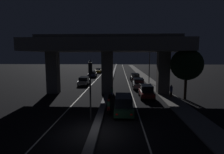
# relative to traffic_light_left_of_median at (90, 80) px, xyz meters

# --- Properties ---
(ground_plane) EXTENTS (200.00, 200.00, 0.00)m
(ground_plane) POSITION_rel_traffic_light_left_of_median_xyz_m (0.71, -2.38, -3.58)
(ground_plane) COLOR black
(lane_line_left_inner) EXTENTS (0.12, 126.00, 0.00)m
(lane_line_left_inner) POSITION_rel_traffic_light_left_of_median_xyz_m (-2.90, 32.62, -3.58)
(lane_line_left_inner) COLOR beige
(lane_line_left_inner) RESTS_ON ground_plane
(lane_line_right_inner) EXTENTS (0.12, 126.00, 0.00)m
(lane_line_right_inner) POSITION_rel_traffic_light_left_of_median_xyz_m (4.33, 32.62, -3.58)
(lane_line_right_inner) COLOR beige
(lane_line_right_inner) RESTS_ON ground_plane
(median_divider) EXTENTS (0.63, 126.00, 0.30)m
(median_divider) POSITION_rel_traffic_light_left_of_median_xyz_m (0.71, 32.62, -3.44)
(median_divider) COLOR #4C4C51
(median_divider) RESTS_ON ground_plane
(sidewalk_right) EXTENTS (2.34, 126.00, 0.12)m
(sidewalk_right) POSITION_rel_traffic_light_left_of_median_xyz_m (9.10, 25.62, -3.52)
(sidewalk_right) COLOR #5B5956
(sidewalk_right) RESTS_ON ground_plane
(elevated_overpass) EXTENTS (21.77, 9.68, 8.70)m
(elevated_overpass) POSITION_rel_traffic_light_left_of_median_xyz_m (0.71, 10.93, 2.99)
(elevated_overpass) COLOR #5B5956
(elevated_overpass) RESTS_ON ground_plane
(traffic_light_left_of_median) EXTENTS (0.30, 0.49, 5.27)m
(traffic_light_left_of_median) POSITION_rel_traffic_light_left_of_median_xyz_m (0.00, 0.00, 0.00)
(traffic_light_left_of_median) COLOR black
(traffic_light_left_of_median) RESTS_ON ground_plane
(street_lamp) EXTENTS (1.98, 0.32, 8.91)m
(street_lamp) POSITION_rel_traffic_light_left_of_median_xyz_m (8.27, 20.59, 1.59)
(street_lamp) COLOR #2D2D30
(street_lamp) RESTS_ON ground_plane
(car_dark_green_lead) EXTENTS (1.92, 3.95, 1.81)m
(car_dark_green_lead) POSITION_rel_traffic_light_left_of_median_xyz_m (2.89, 1.67, -2.63)
(car_dark_green_lead) COLOR black
(car_dark_green_lead) RESTS_ON ground_plane
(car_dark_red_second) EXTENTS (1.89, 4.05, 1.71)m
(car_dark_red_second) POSITION_rel_traffic_light_left_of_median_xyz_m (6.10, 8.45, -2.70)
(car_dark_red_second) COLOR #591414
(car_dark_red_second) RESTS_ON ground_plane
(car_silver_third) EXTENTS (2.10, 4.31, 1.73)m
(car_silver_third) POSITION_rel_traffic_light_left_of_median_xyz_m (5.79, 15.18, -2.68)
(car_silver_third) COLOR gray
(car_silver_third) RESTS_ON ground_plane
(car_black_fourth) EXTENTS (2.16, 4.04, 1.70)m
(car_black_fourth) POSITION_rel_traffic_light_left_of_median_xyz_m (5.97, 23.84, -2.70)
(car_black_fourth) COLOR black
(car_black_fourth) RESTS_ON ground_plane
(car_silver_lead_oncoming) EXTENTS (2.08, 4.79, 1.52)m
(car_silver_lead_oncoming) POSITION_rel_traffic_light_left_of_median_xyz_m (-4.36, 18.63, -2.78)
(car_silver_lead_oncoming) COLOR gray
(car_silver_lead_oncoming) RESTS_ON ground_plane
(car_dark_blue_second_oncoming) EXTENTS (2.08, 4.36, 1.55)m
(car_dark_blue_second_oncoming) POSITION_rel_traffic_light_left_of_median_xyz_m (-4.61, 31.01, -2.77)
(car_dark_blue_second_oncoming) COLOR #141938
(car_dark_blue_second_oncoming) RESTS_ON ground_plane
(car_taxi_yellow_third_oncoming) EXTENTS (1.99, 4.38, 1.48)m
(car_taxi_yellow_third_oncoming) POSITION_rel_traffic_light_left_of_median_xyz_m (-4.32, 41.98, -2.82)
(car_taxi_yellow_third_oncoming) COLOR gold
(car_taxi_yellow_third_oncoming) RESTS_ON ground_plane
(car_taxi_yellow_fourth_oncoming) EXTENTS (1.90, 4.85, 1.82)m
(car_taxi_yellow_fourth_oncoming) POSITION_rel_traffic_light_left_of_median_xyz_m (-1.30, 54.05, -2.64)
(car_taxi_yellow_fourth_oncoming) COLOR gold
(car_taxi_yellow_fourth_oncoming) RESTS_ON ground_plane
(motorcycle_red_filtering_near) EXTENTS (0.33, 1.79, 1.40)m
(motorcycle_red_filtering_near) POSITION_rel_traffic_light_left_of_median_xyz_m (1.45, 1.96, -2.98)
(motorcycle_red_filtering_near) COLOR black
(motorcycle_red_filtering_near) RESTS_ON ground_plane
(motorcycle_blue_filtering_mid) EXTENTS (0.32, 2.02, 1.46)m
(motorcycle_blue_filtering_mid) POSITION_rel_traffic_light_left_of_median_xyz_m (1.50, 8.28, -2.97)
(motorcycle_blue_filtering_mid) COLOR black
(motorcycle_blue_filtering_mid) RESTS_ON ground_plane
(pedestrian_on_sidewalk) EXTENTS (0.37, 0.37, 1.64)m
(pedestrian_on_sidewalk) POSITION_rel_traffic_light_left_of_median_xyz_m (9.38, 8.46, -2.65)
(pedestrian_on_sidewalk) COLOR #2D261E
(pedestrian_on_sidewalk) RESTS_ON sidewalk_right
(roadside_tree_kerbside_near) EXTENTS (3.99, 3.99, 6.50)m
(roadside_tree_kerbside_near) POSITION_rel_traffic_light_left_of_median_xyz_m (10.95, 7.77, 0.91)
(roadside_tree_kerbside_near) COLOR #38281C
(roadside_tree_kerbside_near) RESTS_ON ground_plane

